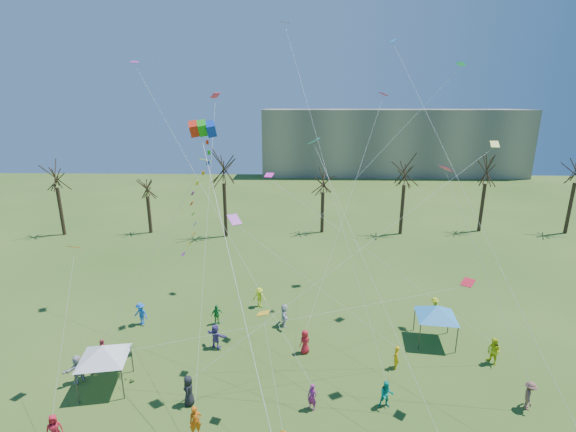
{
  "coord_description": "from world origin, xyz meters",
  "views": [
    {
      "loc": [
        0.22,
        -14.52,
        16.55
      ],
      "look_at": [
        -0.31,
        5.0,
        11.0
      ],
      "focal_mm": 25.0,
      "sensor_mm": 36.0,
      "label": 1
    }
  ],
  "objects_px": {
    "distant_building": "(391,142)",
    "big_box_kite": "(201,201)",
    "canopy_tent_blue": "(437,311)",
    "canopy_tent_white": "(103,352)"
  },
  "relations": [
    {
      "from": "canopy_tent_white",
      "to": "distant_building",
      "type": "bearing_deg",
      "value": 66.48
    },
    {
      "from": "distant_building",
      "to": "canopy_tent_white",
      "type": "bearing_deg",
      "value": -113.52
    },
    {
      "from": "canopy_tent_white",
      "to": "canopy_tent_blue",
      "type": "xyz_separation_m",
      "value": [
        21.23,
        5.39,
        -0.02
      ]
    },
    {
      "from": "big_box_kite",
      "to": "canopy_tent_white",
      "type": "distance_m",
      "value": 10.59
    },
    {
      "from": "distant_building",
      "to": "canopy_tent_white",
      "type": "relative_size",
      "value": 16.12
    },
    {
      "from": "distant_building",
      "to": "canopy_tent_blue",
      "type": "distance_m",
      "value": 72.14
    },
    {
      "from": "canopy_tent_blue",
      "to": "big_box_kite",
      "type": "bearing_deg",
      "value": -169.23
    },
    {
      "from": "big_box_kite",
      "to": "distant_building",
      "type": "bearing_deg",
      "value": 69.59
    },
    {
      "from": "distant_building",
      "to": "big_box_kite",
      "type": "relative_size",
      "value": 3.17
    },
    {
      "from": "big_box_kite",
      "to": "canopy_tent_white",
      "type": "height_order",
      "value": "big_box_kite"
    }
  ]
}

